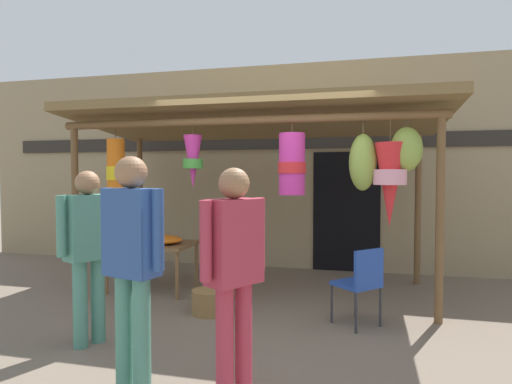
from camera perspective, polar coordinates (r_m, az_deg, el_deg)
The scene contains 11 objects.
ground_plane at distance 5.26m, azimuth 1.10°, elevation -15.50°, with size 30.00×30.00×0.00m, color #756656.
shop_facade at distance 7.39m, azimuth 5.22°, elevation 3.41°, with size 12.19×0.29×3.52m.
market_stall_canopy at distance 5.69m, azimuth 1.06°, elevation 8.01°, with size 5.01×2.21×2.55m.
display_table at distance 6.08m, azimuth -13.80°, elevation -7.35°, with size 1.13×0.78×0.67m.
flower_heap_on_table at distance 5.94m, azimuth -13.18°, elevation -6.28°, with size 0.71×0.50×0.12m.
folding_chair at distance 4.67m, azimuth 14.08°, elevation -11.46°, with size 0.57×0.57×0.84m.
wicker_basket_by_table at distance 5.08m, azimuth -6.23°, elevation -14.55°, with size 0.42×0.42×0.28m, color olive.
wicker_basket_spare at distance 5.74m, azimuth -3.38°, elevation -12.84°, with size 0.40×0.40×0.22m, color brown.
vendor_in_orange at distance 3.08m, azimuth -2.98°, elevation -9.40°, with size 0.40×0.51×1.66m.
customer_foreground at distance 4.29m, azimuth -21.76°, elevation -6.37°, with size 0.37×0.54×1.65m.
shopper_by_bananas at distance 3.27m, azimuth -16.45°, elevation -7.79°, with size 0.58×0.32×1.74m.
Camera 1 is at (1.09, -4.89, 1.60)m, focal length 29.53 mm.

